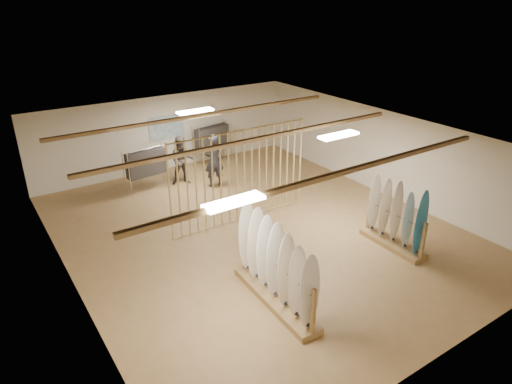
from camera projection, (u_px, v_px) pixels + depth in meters
floor at (256, 230)px, 13.07m from camera, size 12.00×12.00×0.00m
ceiling at (256, 136)px, 11.93m from camera, size 12.00×12.00×0.00m
wall_back at (167, 133)px, 17.05m from camera, size 12.00×0.00×12.00m
wall_front at (447, 298)px, 7.95m from camera, size 12.00×0.00×12.00m
wall_left at (66, 236)px, 9.96m from camera, size 0.00×12.00×12.00m
wall_right at (382, 152)px, 15.04m from camera, size 0.00×12.00×12.00m
ceiling_slats at (256, 139)px, 11.96m from camera, size 9.50×6.12×0.10m
light_panels at (256, 138)px, 11.95m from camera, size 1.20×0.35×0.06m
bamboo_partition at (241, 176)px, 13.11m from camera, size 4.45×0.05×2.78m
poster at (167, 128)px, 16.95m from camera, size 1.40×0.03×0.90m
rack_left at (275, 276)px, 9.82m from camera, size 0.69×2.81×1.95m
rack_right at (395, 225)px, 12.01m from camera, size 0.54×1.95×1.85m
clothing_rack_a at (146, 163)px, 15.23m from camera, size 1.42×0.54×1.54m
clothing_rack_b at (212, 138)px, 17.53m from camera, size 1.51×0.64×1.64m
shopper_a at (214, 157)px, 15.58m from camera, size 0.85×0.65×2.13m
shopper_b at (182, 157)px, 15.80m from camera, size 1.13×1.00×1.97m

